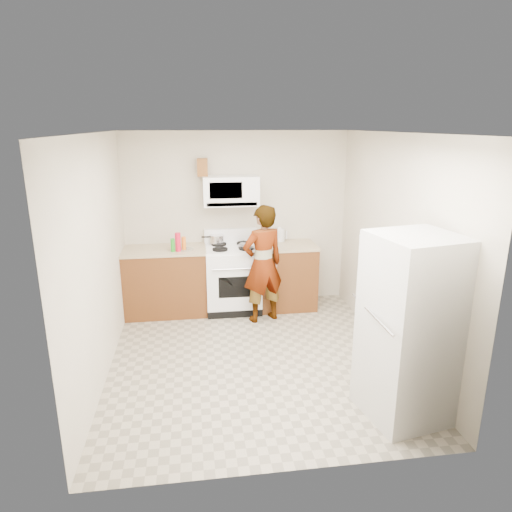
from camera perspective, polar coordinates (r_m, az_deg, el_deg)
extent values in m
plane|color=gray|center=(5.37, -0.29, -12.61)|extent=(3.60, 3.60, 0.00)
cube|color=beige|center=(6.62, -2.39, 4.54)|extent=(3.20, 0.02, 2.50)
cube|color=beige|center=(5.33, 16.88, 0.97)|extent=(0.02, 3.60, 2.50)
cube|color=brown|center=(6.52, -11.18, -3.23)|extent=(1.12, 0.62, 0.90)
cube|color=tan|center=(6.39, -11.41, 0.73)|extent=(1.14, 0.64, 0.03)
cube|color=brown|center=(6.64, 3.80, -2.60)|extent=(0.80, 0.62, 0.90)
cube|color=tan|center=(6.51, 3.88, 1.30)|extent=(0.82, 0.64, 0.03)
cube|color=white|center=(6.52, -2.91, -2.95)|extent=(0.76, 0.65, 0.90)
cube|color=white|center=(6.38, -2.97, 1.00)|extent=(0.76, 0.62, 0.03)
cube|color=white|center=(6.63, -3.20, 2.60)|extent=(0.76, 0.08, 0.20)
cube|color=white|center=(6.35, -3.18, 8.16)|extent=(0.76, 0.38, 0.40)
imported|color=tan|center=(6.05, 0.86, -1.02)|extent=(0.67, 0.55, 1.59)
cube|color=silver|center=(4.29, 18.68, -8.59)|extent=(0.82, 0.82, 1.70)
cylinder|color=silver|center=(6.66, 2.97, 2.62)|extent=(0.17, 0.17, 0.18)
cube|color=brown|center=(6.34, -6.70, 10.97)|extent=(0.15, 0.15, 0.24)
cylinder|color=silver|center=(6.52, -4.92, 2.13)|extent=(0.22, 0.22, 0.11)
cube|color=silver|center=(6.33, -1.00, 1.27)|extent=(0.29, 0.25, 0.05)
cylinder|color=red|center=(6.20, -9.72, 1.72)|extent=(0.10, 0.10, 0.25)
cylinder|color=orange|center=(6.26, -9.01, 1.57)|extent=(0.08, 0.08, 0.18)
cylinder|color=#198A19|center=(6.20, -10.36, 1.34)|extent=(0.06, 0.06, 0.18)
cylinder|color=silver|center=(6.29, -8.80, 0.84)|extent=(0.28, 0.28, 0.01)
cylinder|color=white|center=(6.22, 12.95, -2.67)|extent=(0.19, 0.22, 1.22)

